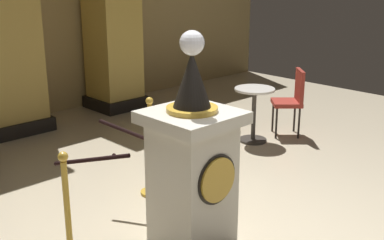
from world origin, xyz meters
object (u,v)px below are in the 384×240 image
pedestal_clock (192,164)px  cafe_table (254,108)px  stanchion_far (69,228)px  stanchion_near (151,161)px  cafe_chair_red (292,97)px

pedestal_clock → cafe_table: (2.47, 1.33, -0.25)m
stanchion_far → cafe_table: 3.57m
stanchion_near → pedestal_clock: bearing=-109.6°
cafe_chair_red → stanchion_far: bearing=-169.8°
stanchion_near → cafe_chair_red: bearing=2.7°
cafe_table → cafe_chair_red: bearing=-18.5°
stanchion_near → cafe_chair_red: stanchion_near is taller
stanchion_near → cafe_table: bearing=8.9°
pedestal_clock → stanchion_far: size_ratio=1.87×
stanchion_near → cafe_table: 2.14m
pedestal_clock → stanchion_far: (-0.98, 0.40, -0.39)m
stanchion_far → pedestal_clock: bearing=-22.1°
cafe_table → stanchion_far: bearing=-164.9°
cafe_table → pedestal_clock: bearing=-151.7°
stanchion_near → stanchion_far: 1.46m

